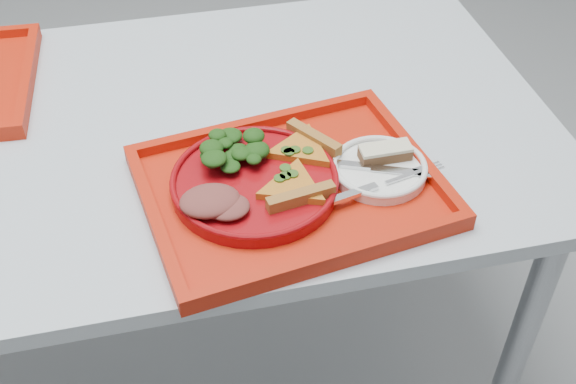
{
  "coord_description": "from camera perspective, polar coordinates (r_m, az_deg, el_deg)",
  "views": [
    {
      "loc": [
        0.1,
        -1.02,
        1.52
      ],
      "look_at": [
        0.28,
        -0.24,
        0.78
      ],
      "focal_mm": 45.0,
      "sensor_mm": 36.0,
      "label": 1
    }
  ],
  "objects": [
    {
      "name": "dinner_plate",
      "position": [
        1.12,
        -2.65,
        0.61
      ],
      "size": [
        0.26,
        0.26,
        0.02
      ],
      "primitive_type": "cylinder",
      "color": "maroon",
      "rests_on": "tray_main"
    },
    {
      "name": "fork",
      "position": [
        1.12,
        7.65,
        0.7
      ],
      "size": [
        0.19,
        0.06,
        0.01
      ],
      "primitive_type": "cube",
      "rotation": [
        0.0,
        0.0,
        0.23
      ],
      "color": "silver",
      "rests_on": "side_plate"
    },
    {
      "name": "pizza_slice_a",
      "position": [
        1.09,
        0.4,
        0.61
      ],
      "size": [
        0.12,
        0.14,
        0.02
      ],
      "primitive_type": null,
      "rotation": [
        0.0,
        0.0,
        1.74
      ],
      "color": "gold",
      "rests_on": "dinner_plate"
    },
    {
      "name": "knife",
      "position": [
        1.15,
        7.29,
        1.89
      ],
      "size": [
        0.18,
        0.08,
        0.01
      ],
      "primitive_type": "cube",
      "rotation": [
        0.0,
        0.0,
        -0.38
      ],
      "color": "silver",
      "rests_on": "side_plate"
    },
    {
      "name": "tray_main",
      "position": [
        1.13,
        0.21,
        0.13
      ],
      "size": [
        0.5,
        0.41,
        0.01
      ],
      "primitive_type": "cube",
      "rotation": [
        0.0,
        0.0,
        0.15
      ],
      "color": "#B61D09",
      "rests_on": "table"
    },
    {
      "name": "ground",
      "position": [
        1.83,
        -10.66,
        -14.55
      ],
      "size": [
        10.0,
        10.0,
        0.0
      ],
      "primitive_type": "plane",
      "color": "gray",
      "rests_on": "ground"
    },
    {
      "name": "side_plate",
      "position": [
        1.16,
        7.23,
        1.68
      ],
      "size": [
        0.15,
        0.15,
        0.01
      ],
      "primitive_type": "cylinder",
      "color": "white",
      "rests_on": "tray_main"
    },
    {
      "name": "meat_portion",
      "position": [
        1.07,
        -6.19,
        -0.7
      ],
      "size": [
        0.09,
        0.07,
        0.03
      ],
      "primitive_type": "ellipsoid",
      "color": "brown",
      "rests_on": "dinner_plate"
    },
    {
      "name": "pizza_slice_b",
      "position": [
        1.16,
        1.06,
        3.61
      ],
      "size": [
        0.16,
        0.15,
        0.02
      ],
      "primitive_type": null,
      "rotation": [
        0.0,
        0.0,
        3.74
      ],
      "color": "gold",
      "rests_on": "dinner_plate"
    },
    {
      "name": "salad_heap",
      "position": [
        1.14,
        -4.63,
        3.69
      ],
      "size": [
        0.1,
        0.09,
        0.05
      ],
      "primitive_type": "ellipsoid",
      "color": "black",
      "rests_on": "dinner_plate"
    },
    {
      "name": "dessert_bar",
      "position": [
        1.16,
        7.69,
        3.12
      ],
      "size": [
        0.08,
        0.03,
        0.02
      ],
      "rotation": [
        0.0,
        0.0,
        0.01
      ],
      "color": "#472517",
      "rests_on": "side_plate"
    },
    {
      "name": "table",
      "position": [
        1.33,
        -14.29,
        1.62
      ],
      "size": [
        1.6,
        0.8,
        0.75
      ],
      "color": "#B3BFC9",
      "rests_on": "ground"
    }
  ]
}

